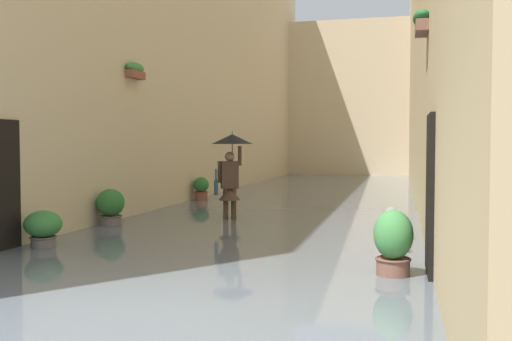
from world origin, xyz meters
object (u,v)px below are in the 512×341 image
object	(u,v)px
potted_plant_near_left	(395,225)
potted_plant_far_right	(111,208)
potted_plant_mid_right	(43,229)
potted_plant_far_left	(393,245)
mooring_bollard	(391,235)
person_wading	(231,161)
potted_plant_near_right	(201,189)

from	to	relation	value
potted_plant_near_left	potted_plant_far_right	size ratio (longest dim) A/B	0.72
potted_plant_mid_right	potted_plant_far_left	world-z (taller)	potted_plant_far_left
potted_plant_near_left	mooring_bollard	size ratio (longest dim) A/B	0.75
person_wading	potted_plant_far_left	bearing A→B (deg)	126.49
potted_plant_near_left	potted_plant_near_right	size ratio (longest dim) A/B	0.77
potted_plant_far_left	person_wading	bearing A→B (deg)	-53.51
potted_plant_far_left	mooring_bollard	xyz separation A→B (m)	(0.05, -1.47, -0.09)
person_wading	potted_plant_far_right	world-z (taller)	person_wading
potted_plant_far_right	mooring_bollard	distance (m)	5.97
potted_plant_near_left	potted_plant_mid_right	bearing A→B (deg)	21.27
potted_plant_far_left	potted_plant_near_right	distance (m)	10.60
potted_plant_far_right	potted_plant_near_right	xyz separation A→B (m)	(0.01, -5.62, -0.04)
potted_plant_near_left	potted_plant_mid_right	world-z (taller)	potted_plant_mid_right
potted_plant_far_right	potted_plant_near_left	bearing A→B (deg)	176.10
potted_plant_near_left	potted_plant_far_right	distance (m)	5.74
mooring_bollard	potted_plant_far_right	bearing A→B (deg)	-17.71
potted_plant_far_right	mooring_bollard	bearing A→B (deg)	162.29
person_wading	potted_plant_near_left	distance (m)	4.26
potted_plant_near_left	potted_plant_near_right	world-z (taller)	potted_plant_near_right
potted_plant_far_right	potted_plant_near_right	bearing A→B (deg)	-89.85
potted_plant_far_right	potted_plant_near_right	distance (m)	5.62
person_wading	potted_plant_far_right	bearing A→B (deg)	37.30
potted_plant_near_right	mooring_bollard	world-z (taller)	mooring_bollard
potted_plant_far_right	potted_plant_mid_right	xyz separation A→B (m)	(-0.15, 2.56, -0.06)
potted_plant_near_right	mooring_bollard	size ratio (longest dim) A/B	0.97
potted_plant_near_right	mooring_bollard	bearing A→B (deg)	127.45
potted_plant_far_left	mooring_bollard	bearing A→B (deg)	-88.03
potted_plant_mid_right	potted_plant_far_left	size ratio (longest dim) A/B	0.74
person_wading	potted_plant_far_right	distance (m)	2.82
potted_plant_near_left	potted_plant_far_left	size ratio (longest dim) A/B	0.65
potted_plant_mid_right	potted_plant_far_left	bearing A→B (deg)	172.63
person_wading	mooring_bollard	size ratio (longest dim) A/B	2.48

